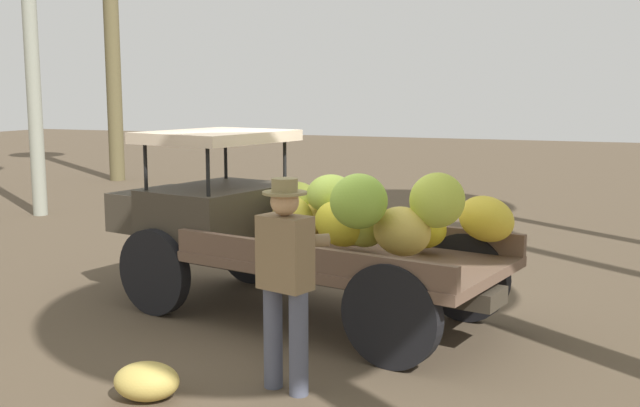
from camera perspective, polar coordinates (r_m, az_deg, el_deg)
The scene contains 4 objects.
ground_plane at distance 7.92m, azimuth -2.81°, elevation -8.56°, with size 60.00×60.00×0.00m, color brown.
truck at distance 7.82m, azimuth -2.21°, elevation -1.65°, with size 4.68×2.49×1.90m.
farmer at distance 5.79m, azimuth -2.61°, elevation -5.20°, with size 0.54×0.50×1.68m.
loose_banana_bunch at distance 6.01m, azimuth -13.01°, elevation -13.01°, with size 0.50×0.39×0.29m, color tan.
Camera 1 is at (-3.15, 6.89, 2.33)m, focal length 42.19 mm.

